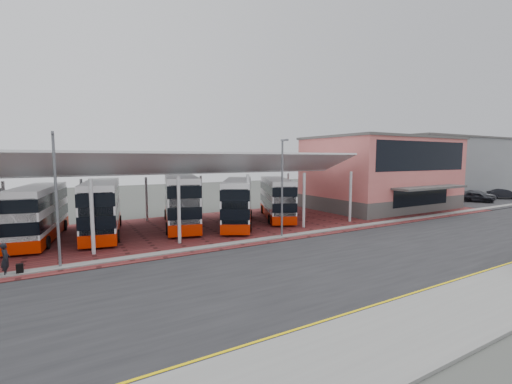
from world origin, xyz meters
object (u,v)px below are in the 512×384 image
at_px(bus_2, 102,208).
at_px(bus_3, 181,201).
at_px(bus_1, 39,213).
at_px(bus_4, 238,203).
at_px(pedestrian, 5,259).
at_px(terminal, 381,173).
at_px(carpark_car_c, 504,194).
at_px(bus_5, 277,199).
at_px(carpark_car_a, 477,197).
at_px(carpark_car_b, 478,195).

relative_size(bus_2, bus_3, 0.94).
bearing_deg(bus_1, bus_4, 2.03).
distance_m(bus_1, pedestrian, 9.05).
distance_m(terminal, bus_2, 33.83).
bearing_deg(pedestrian, terminal, -80.34).
bearing_deg(bus_4, carpark_car_c, 26.94).
height_order(bus_2, bus_3, bus_3).
distance_m(terminal, pedestrian, 40.52).
distance_m(terminal, bus_3, 26.88).
relative_size(bus_1, pedestrian, 5.82).
bearing_deg(bus_3, bus_2, -162.54).
bearing_deg(bus_2, bus_5, 7.32).
bearing_deg(terminal, bus_1, 178.28).
relative_size(carpark_car_a, carpark_car_c, 0.95).
bearing_deg(bus_1, bus_2, 6.31).
bearing_deg(pedestrian, bus_4, -71.45).
distance_m(bus_3, bus_4, 5.52).
relative_size(bus_3, carpark_car_a, 2.74).
distance_m(terminal, bus_5, 16.62).
bearing_deg(carpark_car_a, carpark_car_c, -26.48).
bearing_deg(carpark_car_c, carpark_car_b, 117.29).
xyz_separation_m(bus_5, carpark_car_a, (33.16, -3.65, -1.35)).
relative_size(bus_4, pedestrian, 5.72).
relative_size(terminal, carpark_car_c, 3.98).
height_order(terminal, pedestrian, terminal).
bearing_deg(bus_4, bus_2, -160.35).
relative_size(bus_1, carpark_car_b, 2.19).
bearing_deg(bus_2, bus_1, -174.36).
height_order(bus_1, carpark_car_a, bus_1).
distance_m(bus_5, carpark_car_c, 41.62).
distance_m(bus_1, bus_4, 16.66).
relative_size(terminal, carpark_car_b, 3.75).
xyz_separation_m(bus_5, pedestrian, (-23.17, -7.80, -1.20)).
distance_m(bus_3, pedestrian, 15.71).
distance_m(terminal, bus_4, 22.02).
xyz_separation_m(terminal, pedestrian, (-39.61, -7.73, -3.68)).
bearing_deg(carpark_car_b, terminal, 130.49).
relative_size(bus_3, carpark_car_b, 2.47).
xyz_separation_m(bus_1, carpark_car_a, (55.05, -4.72, -1.37)).
bearing_deg(carpark_car_b, carpark_car_c, -63.95).
bearing_deg(bus_5, carpark_car_b, 21.64).
xyz_separation_m(carpark_car_a, carpark_car_b, (3.74, 1.67, -0.04)).
bearing_deg(bus_4, pedestrian, -130.39).
height_order(bus_1, bus_2, bus_2).
relative_size(bus_3, pedestrian, 6.57).
bearing_deg(bus_3, carpark_car_b, 10.54).
distance_m(bus_2, carpark_car_a, 50.68).
height_order(terminal, carpark_car_a, terminal).
bearing_deg(pedestrian, bus_1, -9.60).
bearing_deg(carpark_car_a, bus_4, 149.85).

